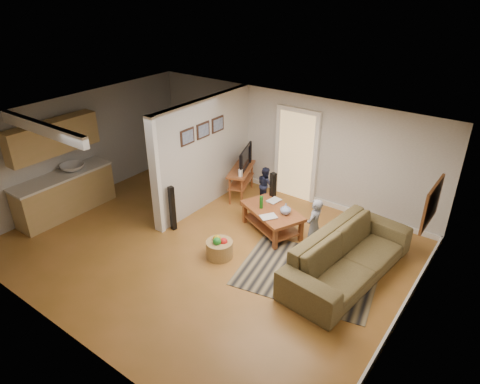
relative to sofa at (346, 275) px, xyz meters
name	(u,v)px	position (x,y,z in m)	size (l,w,h in m)	color
ground	(207,247)	(-2.60, -0.83, 0.00)	(7.50, 7.50, 0.00)	brown
room_shell	(178,161)	(-3.67, -0.40, 1.46)	(7.54, 6.02, 2.52)	#AAA8A3
area_rug	(307,274)	(-0.57, -0.41, 0.01)	(2.40, 1.75, 0.01)	black
sofa	(346,275)	(0.00, 0.00, 0.00)	(2.85, 1.11, 0.83)	brown
coffee_table	(273,215)	(-1.86, 0.44, 0.41)	(1.54, 1.26, 0.79)	brown
tv_console	(242,171)	(-3.34, 1.37, 0.66)	(0.82, 1.23, 0.99)	brown
speaker_left	(172,208)	(-3.60, -0.72, 0.50)	(0.10, 0.10, 1.01)	black
speaker_right	(273,195)	(-2.20, 0.97, 0.53)	(0.11, 0.11, 1.06)	black
toy_basket	(219,248)	(-2.20, -0.91, 0.19)	(0.51, 0.51, 0.46)	olive
child	(312,251)	(-0.85, 0.31, 0.00)	(0.42, 0.27, 1.14)	gray
toddler	(265,201)	(-2.71, 1.46, 0.00)	(0.43, 0.34, 0.89)	#1B1F38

